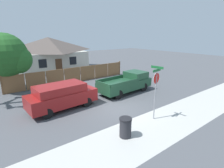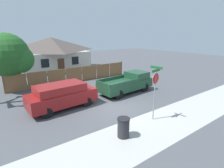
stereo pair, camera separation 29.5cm
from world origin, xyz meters
name	(u,v)px [view 2 (the right image)]	position (x,y,z in m)	size (l,w,h in m)	color
ground_plane	(115,108)	(0.00, 0.00, 0.00)	(80.00, 80.00, 0.00)	#4C4F54
sidewalk_strip	(153,128)	(0.00, -3.60, 0.00)	(36.00, 3.20, 0.01)	#B2B2AD
wooden_fence	(74,75)	(0.51, 8.29, 0.83)	(13.54, 0.12, 1.75)	brown
house	(52,53)	(1.00, 17.10, 2.46)	(9.94, 7.71, 4.75)	beige
oak_tree	(9,56)	(-5.33, 9.01, 3.25)	(4.19, 3.99, 5.33)	brown
red_suv	(62,95)	(-3.12, 2.21, 0.98)	(4.90, 2.27, 1.80)	maroon
orange_pickup	(127,83)	(3.07, 2.22, 0.87)	(5.32, 2.33, 1.76)	#1E472D
stop_sign	(155,84)	(0.82, -2.85, 2.30)	(0.87, 0.79, 3.39)	gray
trash_bin	(123,128)	(-1.93, -3.26, 0.53)	(0.66, 0.66, 1.06)	#28282D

